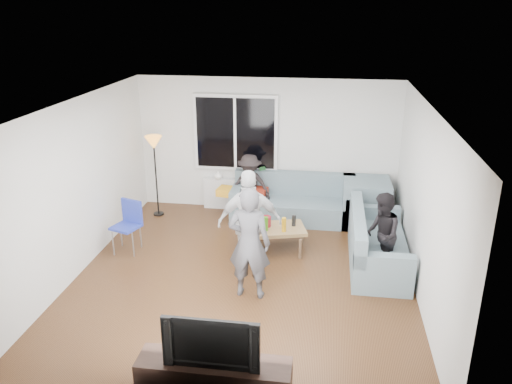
% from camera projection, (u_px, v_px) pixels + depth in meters
% --- Properties ---
extents(floor, '(5.00, 5.50, 0.04)m').
position_uv_depth(floor, '(244.00, 278.00, 7.69)').
color(floor, '#56351C').
rests_on(floor, ground).
extents(ceiling, '(5.00, 5.50, 0.04)m').
position_uv_depth(ceiling, '(242.00, 104.00, 6.77)').
color(ceiling, white).
rests_on(ceiling, ground).
extents(wall_back, '(5.00, 0.04, 2.60)m').
position_uv_depth(wall_back, '(267.00, 146.00, 9.80)').
color(wall_back, silver).
rests_on(wall_back, ground).
extents(wall_front, '(5.00, 0.04, 2.60)m').
position_uv_depth(wall_front, '(192.00, 303.00, 4.66)').
color(wall_front, silver).
rests_on(wall_front, ground).
extents(wall_left, '(0.04, 5.50, 2.60)m').
position_uv_depth(wall_left, '(77.00, 188.00, 7.57)').
color(wall_left, silver).
rests_on(wall_left, ground).
extents(wall_right, '(0.04, 5.50, 2.60)m').
position_uv_depth(wall_right, '(426.00, 206.00, 6.89)').
color(wall_right, silver).
rests_on(wall_right, ground).
extents(window_frame, '(1.62, 0.06, 1.47)m').
position_uv_depth(window_frame, '(236.00, 133.00, 9.72)').
color(window_frame, white).
rests_on(window_frame, wall_back).
extents(window_glass, '(1.50, 0.02, 1.35)m').
position_uv_depth(window_glass, '(235.00, 133.00, 9.68)').
color(window_glass, black).
rests_on(window_glass, window_frame).
extents(window_mullion, '(0.05, 0.03, 1.35)m').
position_uv_depth(window_mullion, '(235.00, 134.00, 9.67)').
color(window_mullion, white).
rests_on(window_mullion, window_frame).
extents(radiator, '(1.30, 0.12, 0.62)m').
position_uv_depth(radiator, '(236.00, 194.00, 10.12)').
color(radiator, silver).
rests_on(radiator, floor).
extents(potted_plant, '(0.20, 0.17, 0.32)m').
position_uv_depth(potted_plant, '(261.00, 173.00, 9.85)').
color(potted_plant, '#27622B').
rests_on(potted_plant, radiator).
extents(vase, '(0.17, 0.17, 0.17)m').
position_uv_depth(vase, '(218.00, 175.00, 10.00)').
color(vase, white).
rests_on(vase, radiator).
extents(sofa_back_section, '(2.30, 0.85, 0.85)m').
position_uv_depth(sofa_back_section, '(293.00, 199.00, 9.57)').
color(sofa_back_section, slate).
rests_on(sofa_back_section, floor).
extents(sofa_right_section, '(2.00, 0.85, 0.85)m').
position_uv_depth(sofa_right_section, '(379.00, 239.00, 7.92)').
color(sofa_right_section, slate).
rests_on(sofa_right_section, floor).
extents(sofa_corner, '(0.85, 0.85, 0.85)m').
position_uv_depth(sofa_corner, '(366.00, 202.00, 9.38)').
color(sofa_corner, slate).
rests_on(sofa_corner, floor).
extents(cushion_yellow, '(0.43, 0.38, 0.14)m').
position_uv_depth(cushion_yellow, '(228.00, 191.00, 9.69)').
color(cushion_yellow, gold).
rests_on(cushion_yellow, sofa_back_section).
extents(cushion_red, '(0.41, 0.36, 0.13)m').
position_uv_depth(cushion_red, '(257.00, 191.00, 9.68)').
color(cushion_red, maroon).
rests_on(cushion_red, sofa_back_section).
extents(coffee_table, '(1.22, 0.87, 0.40)m').
position_uv_depth(coffee_table, '(271.00, 239.00, 8.46)').
color(coffee_table, olive).
rests_on(coffee_table, floor).
extents(pitcher, '(0.17, 0.17, 0.17)m').
position_uv_depth(pitcher, '(266.00, 221.00, 8.42)').
color(pitcher, maroon).
rests_on(pitcher, coffee_table).
extents(side_chair, '(0.51, 0.51, 0.86)m').
position_uv_depth(side_chair, '(126.00, 228.00, 8.32)').
color(side_chair, '#2534A1').
rests_on(side_chair, floor).
extents(floor_lamp, '(0.32, 0.32, 1.56)m').
position_uv_depth(floor_lamp, '(156.00, 177.00, 9.67)').
color(floor_lamp, orange).
rests_on(floor_lamp, floor).
extents(player_left, '(0.61, 0.42, 1.62)m').
position_uv_depth(player_left, '(249.00, 243.00, 6.93)').
color(player_left, '#454449').
rests_on(player_left, floor).
extents(player_right, '(1.01, 0.59, 1.63)m').
position_uv_depth(player_right, '(250.00, 222.00, 7.57)').
color(player_right, silver).
rests_on(player_right, floor).
extents(spectator_right, '(0.53, 0.66, 1.29)m').
position_uv_depth(spectator_right, '(381.00, 235.00, 7.57)').
color(spectator_right, black).
rests_on(spectator_right, floor).
extents(spectator_back, '(0.84, 0.53, 1.24)m').
position_uv_depth(spectator_back, '(250.00, 186.00, 9.64)').
color(spectator_back, black).
rests_on(spectator_back, floor).
extents(tv_console, '(1.60, 0.40, 0.44)m').
position_uv_depth(tv_console, '(214.00, 379.00, 5.27)').
color(tv_console, black).
rests_on(tv_console, floor).
extents(television, '(0.99, 0.13, 0.57)m').
position_uv_depth(television, '(213.00, 338.00, 5.10)').
color(television, black).
rests_on(television, tv_console).
extents(bottle_d, '(0.07, 0.07, 0.24)m').
position_uv_depth(bottle_d, '(284.00, 225.00, 8.22)').
color(bottle_d, orange).
rests_on(bottle_d, coffee_table).
extents(bottle_b, '(0.08, 0.08, 0.24)m').
position_uv_depth(bottle_b, '(266.00, 224.00, 8.25)').
color(bottle_b, '#398217').
rests_on(bottle_b, coffee_table).
extents(bottle_a, '(0.07, 0.07, 0.19)m').
position_uv_depth(bottle_a, '(254.00, 218.00, 8.52)').
color(bottle_a, red).
rests_on(bottle_a, coffee_table).
extents(bottle_e, '(0.07, 0.07, 0.19)m').
position_uv_depth(bottle_e, '(294.00, 221.00, 8.43)').
color(bottle_e, black).
rests_on(bottle_e, coffee_table).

